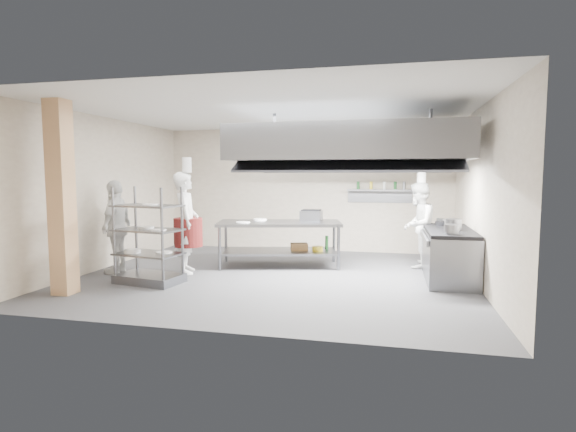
% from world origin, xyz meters
% --- Properties ---
extents(floor, '(7.00, 7.00, 0.00)m').
position_xyz_m(floor, '(0.00, 0.00, 0.00)').
color(floor, '#29292B').
rests_on(floor, ground).
extents(ceiling, '(7.00, 7.00, 0.00)m').
position_xyz_m(ceiling, '(0.00, 0.00, 3.00)').
color(ceiling, silver).
rests_on(ceiling, wall_back).
extents(wall_back, '(7.00, 0.00, 7.00)m').
position_xyz_m(wall_back, '(0.00, 3.00, 1.50)').
color(wall_back, tan).
rests_on(wall_back, ground).
extents(wall_left, '(0.00, 6.00, 6.00)m').
position_xyz_m(wall_left, '(-3.50, 0.00, 1.50)').
color(wall_left, tan).
rests_on(wall_left, ground).
extents(wall_right, '(0.00, 6.00, 6.00)m').
position_xyz_m(wall_right, '(3.50, 0.00, 1.50)').
color(wall_right, tan).
rests_on(wall_right, ground).
extents(column, '(0.30, 0.30, 3.00)m').
position_xyz_m(column, '(-2.90, -1.90, 1.50)').
color(column, '#DFA872').
rests_on(column, floor).
extents(exhaust_hood, '(4.00, 2.50, 0.60)m').
position_xyz_m(exhaust_hood, '(1.30, 0.40, 2.40)').
color(exhaust_hood, slate).
rests_on(exhaust_hood, ceiling).
extents(hood_strip_a, '(1.60, 0.12, 0.04)m').
position_xyz_m(hood_strip_a, '(0.40, 0.40, 2.08)').
color(hood_strip_a, white).
rests_on(hood_strip_a, exhaust_hood).
extents(hood_strip_b, '(1.60, 0.12, 0.04)m').
position_xyz_m(hood_strip_b, '(2.20, 0.40, 2.08)').
color(hood_strip_b, white).
rests_on(hood_strip_b, exhaust_hood).
extents(wall_shelf, '(1.50, 0.28, 0.04)m').
position_xyz_m(wall_shelf, '(1.80, 2.84, 1.50)').
color(wall_shelf, slate).
rests_on(wall_shelf, wall_back).
extents(island, '(2.64, 1.55, 0.91)m').
position_xyz_m(island, '(-0.14, 0.95, 0.46)').
color(island, gray).
rests_on(island, floor).
extents(island_worktop, '(2.64, 1.55, 0.06)m').
position_xyz_m(island_worktop, '(-0.14, 0.95, 0.88)').
color(island_worktop, slate).
rests_on(island_worktop, island).
extents(island_undershelf, '(2.42, 1.41, 0.04)m').
position_xyz_m(island_undershelf, '(-0.14, 0.95, 0.30)').
color(island_undershelf, slate).
rests_on(island_undershelf, island).
extents(pass_rack, '(1.19, 0.82, 1.66)m').
position_xyz_m(pass_rack, '(-1.99, -0.96, 0.83)').
color(pass_rack, gray).
rests_on(pass_rack, floor).
extents(cooking_range, '(0.80, 2.00, 0.84)m').
position_xyz_m(cooking_range, '(3.08, 0.50, 0.42)').
color(cooking_range, slate).
rests_on(cooking_range, floor).
extents(range_top, '(0.78, 1.96, 0.06)m').
position_xyz_m(range_top, '(3.08, 0.50, 0.87)').
color(range_top, black).
rests_on(range_top, cooking_range).
extents(chef_head, '(0.70, 0.82, 1.91)m').
position_xyz_m(chef_head, '(-1.70, -0.08, 0.96)').
color(chef_head, white).
rests_on(chef_head, floor).
extents(chef_line, '(0.88, 0.99, 1.71)m').
position_xyz_m(chef_line, '(2.60, 1.43, 0.86)').
color(chef_line, white).
rests_on(chef_line, floor).
extents(chef_plating, '(0.59, 1.09, 1.76)m').
position_xyz_m(chef_plating, '(-3.00, -0.35, 0.88)').
color(chef_plating, silver).
rests_on(chef_plating, floor).
extents(griddle, '(0.44, 0.35, 0.21)m').
position_xyz_m(griddle, '(0.46, 1.26, 1.01)').
color(griddle, slate).
rests_on(griddle, island_worktop).
extents(wicker_basket, '(0.39, 0.32, 0.15)m').
position_xyz_m(wicker_basket, '(0.25, 1.02, 0.39)').
color(wicker_basket, brown).
rests_on(wicker_basket, island_undershelf).
extents(stockpot, '(0.28, 0.28, 0.19)m').
position_xyz_m(stockpot, '(3.13, 0.39, 1.00)').
color(stockpot, slate).
rests_on(stockpot, range_top).
extents(plate_stack, '(0.28, 0.28, 0.05)m').
position_xyz_m(plate_stack, '(-1.99, -0.96, 0.53)').
color(plate_stack, white).
rests_on(plate_stack, pass_rack).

